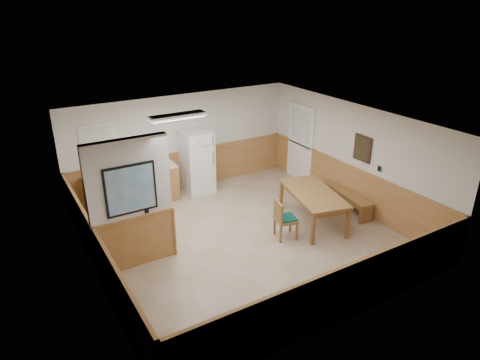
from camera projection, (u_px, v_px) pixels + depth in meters
ground at (243, 237)px, 9.09m from camera, size 6.00×6.00×0.00m
ceiling at (244, 123)px, 8.10m from camera, size 6.00×6.00×0.02m
back_wall at (183, 143)px, 10.96m from camera, size 6.00×0.02×2.50m
right_wall at (353, 157)px, 10.01m from camera, size 0.02×6.00×2.50m
left_wall at (91, 220)px, 7.18m from camera, size 0.02×6.00×2.50m
wainscot_back at (184, 170)px, 11.24m from camera, size 6.00×0.04×1.00m
wainscot_right at (349, 186)px, 10.30m from camera, size 0.04×6.00×1.00m
wainscot_left at (98, 257)px, 7.48m from camera, size 0.04×6.00×1.00m
partition_wall at (131, 206)px, 7.69m from camera, size 1.50×0.20×2.50m
kitchen_counter at (144, 185)px, 10.45m from camera, size 2.20×0.61×1.00m
exterior_door at (300, 143)px, 11.57m from camera, size 0.07×1.02×2.15m
kitchen_window at (98, 146)px, 9.83m from camera, size 0.80×0.04×1.00m
wall_painting at (362, 148)px, 9.64m from camera, size 0.04×0.50×0.60m
fluorescent_fixture at (177, 116)px, 8.77m from camera, size 1.20×0.30×0.09m
refrigerator at (197, 162)px, 10.94m from camera, size 0.72×0.72×1.62m
dining_table at (313, 196)px, 9.42m from camera, size 1.33×2.00×0.75m
dining_bench at (347, 196)px, 10.15m from camera, size 0.58×1.61×0.45m
dining_chair at (282, 217)px, 8.87m from camera, size 0.66×0.52×0.85m
fire_extinguisher at (163, 157)px, 10.49m from camera, size 0.13×0.13×0.39m
soap_bottle at (97, 173)px, 9.71m from camera, size 0.10×0.10×0.24m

